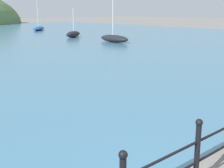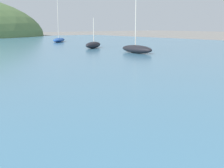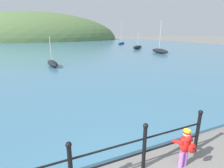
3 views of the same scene
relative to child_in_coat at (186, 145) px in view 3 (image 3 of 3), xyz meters
The scene contains 8 objects.
water 30.90m from the child_in_coat, 93.25° to the left, with size 80.00×60.00×0.10m, color teal.
far_hillside 66.56m from the child_in_coat, 91.51° to the left, with size 58.90×32.39×19.07m.
iron_railing 1.81m from the child_in_coat, 168.82° to the left, with size 5.23×0.12×1.21m.
child_in_coat is the anchor object (origin of this frame).
boat_mid_harbor 14.02m from the child_in_coat, 96.96° to the left, with size 1.03×2.64×2.62m.
boat_white_sailboat 40.89m from the child_in_coat, 65.69° to the left, with size 3.96×4.35×5.71m.
boat_far_right 22.73m from the child_in_coat, 53.22° to the left, with size 1.21×3.53×4.48m.
boat_blue_hull 28.46m from the child_in_coat, 60.77° to the left, with size 2.94×2.27×2.94m.
Camera 3 is at (-1.24, -1.37, 3.18)m, focal length 28.00 mm.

